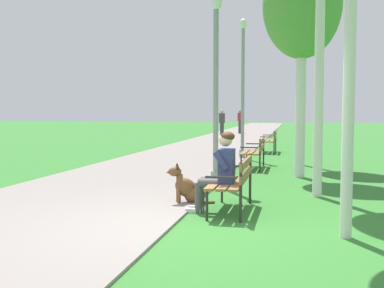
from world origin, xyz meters
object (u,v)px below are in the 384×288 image
Objects in this scene: dog_brown at (189,189)px; pedestrian_distant at (222,124)px; person_seated_on_near_bench at (220,169)px; park_bench_near at (234,179)px; pedestrian_further_distant at (240,122)px; lamp_post_mid at (243,87)px; lamp_post_near at (216,88)px; birch_tree_third at (302,6)px; park_bench_mid at (255,150)px; park_bench_far at (270,139)px.

dog_brown is 0.48× the size of pedestrian_distant.
person_seated_on_near_bench reaches higher than dog_brown.
park_bench_near is 0.91× the size of pedestrian_further_distant.
person_seated_on_near_bench is 8.45m from lamp_post_mid.
birch_tree_third is at bearing 43.43° from lamp_post_near.
park_bench_mid is 5.03m from park_bench_far.
dog_brown is 0.48× the size of pedestrian_further_distant.
person_seated_on_near_bench is 5.53m from birch_tree_third.
lamp_post_near is 22.22m from pedestrian_further_distant.
lamp_post_mid reaches higher than pedestrian_distant.
park_bench_near is 24.74m from pedestrian_further_distant.
park_bench_mid reaches higher than dog_brown.
lamp_post_near is at bearing -84.59° from pedestrian_further_distant.
birch_tree_third is 3.23× the size of pedestrian_further_distant.
lamp_post_mid is (0.02, 7.73, 2.09)m from dog_brown.
birch_tree_third reaches higher than pedestrian_distant.
lamp_post_near is at bearing -100.70° from park_bench_mid.
person_seated_on_near_bench reaches higher than park_bench_mid.
birch_tree_third is at bearing -49.70° from park_bench_mid.
pedestrian_distant is at bearing 102.58° from park_bench_mid.
pedestrian_distant reaches higher than park_bench_far.
pedestrian_distant is at bearing 110.14° from park_bench_far.
lamp_post_mid is 4.69m from birch_tree_third.
park_bench_near is 8.37m from lamp_post_mid.
dog_brown is (-0.81, 0.39, -0.25)m from park_bench_near.
person_seated_on_near_bench is at bearing -81.18° from pedestrian_distant.
person_seated_on_near_bench is at bearing -41.09° from dog_brown.
lamp_post_mid is 2.75× the size of pedestrian_distant.
park_bench_far is 7.36m from birch_tree_third.
person_seated_on_near_bench is 0.32× the size of lamp_post_near.
pedestrian_further_distant is (-2.09, 22.09, -1.21)m from lamp_post_near.
lamp_post_mid is at bearing -83.00° from pedestrian_further_distant.
dog_brown is (-0.66, -5.11, -0.25)m from park_bench_mid.
park_bench_near is 19.50m from pedestrian_distant.
pedestrian_distant is (-3.06, 13.73, 0.33)m from park_bench_mid.
park_bench_far is (0.13, 5.03, 0.00)m from park_bench_mid.
lamp_post_near is 0.74× the size of birch_tree_third.
pedestrian_distant reaches higher than dog_brown.
birch_tree_third is at bearing -79.40° from pedestrian_further_distant.
park_bench_near is at bearing 32.79° from person_seated_on_near_bench.
lamp_post_near is at bearing -89.27° from lamp_post_mid.
lamp_post_mid is 16.64m from pedestrian_further_distant.
park_bench_far is 0.91× the size of pedestrian_distant.
birch_tree_third is (1.16, -1.37, 3.48)m from park_bench_mid.
dog_brown is 0.20× the size of lamp_post_near.
lamp_post_near is at bearing 87.43° from dog_brown.
lamp_post_near is 2.39× the size of pedestrian_further_distant.
birch_tree_third is 21.04m from pedestrian_further_distant.
lamp_post_near is at bearing 101.04° from person_seated_on_near_bench.
park_bench_far is 9.27m from pedestrian_distant.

